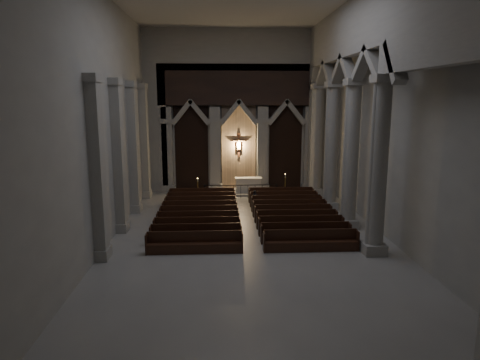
{
  "coord_description": "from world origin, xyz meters",
  "views": [
    {
      "loc": [
        -1.58,
        -20.83,
        7.02
      ],
      "look_at": [
        -0.35,
        3.0,
        2.45
      ],
      "focal_mm": 32.0,
      "sensor_mm": 36.0,
      "label": 1
    }
  ],
  "objects": [
    {
      "name": "pews",
      "position": [
        0.0,
        2.83,
        0.32
      ],
      "size": [
        9.85,
        10.11,
        0.99
      ],
      "color": "black",
      "rests_on": "ground"
    },
    {
      "name": "altar_rail",
      "position": [
        0.0,
        8.77,
        0.68
      ],
      "size": [
        5.2,
        0.09,
        1.02
      ],
      "color": "black",
      "rests_on": "ground"
    },
    {
      "name": "worshipper",
      "position": [
        0.81,
        6.37,
        0.55
      ],
      "size": [
        0.47,
        0.4,
        1.1
      ],
      "primitive_type": "imported",
      "rotation": [
        0.0,
        0.0,
        0.39
      ],
      "color": "black",
      "rests_on": "ground"
    },
    {
      "name": "candle_stand_left",
      "position": [
        -3.04,
        8.88,
        0.41
      ],
      "size": [
        0.25,
        0.25,
        1.49
      ],
      "color": "#A48D32",
      "rests_on": "ground"
    },
    {
      "name": "candle_stand_right",
      "position": [
        3.3,
        9.59,
        0.43
      ],
      "size": [
        0.27,
        0.27,
        1.6
      ],
      "color": "#A48D32",
      "rests_on": "ground"
    },
    {
      "name": "right_arcade",
      "position": [
        5.5,
        1.33,
        7.83
      ],
      "size": [
        1.0,
        24.0,
        12.0
      ],
      "color": "#A39F98",
      "rests_on": "ground"
    },
    {
      "name": "sanctuary_step",
      "position": [
        0.0,
        10.6,
        0.07
      ],
      "size": [
        8.5,
        2.6,
        0.15
      ],
      "primitive_type": "cube",
      "color": "#A39F98",
      "rests_on": "ground"
    },
    {
      "name": "room",
      "position": [
        0.0,
        0.0,
        7.6
      ],
      "size": [
        24.0,
        24.1,
        12.0
      ],
      "color": "#9E9C96",
      "rests_on": "ground"
    },
    {
      "name": "sanctuary_wall",
      "position": [
        0.0,
        11.54,
        6.62
      ],
      "size": [
        14.0,
        0.77,
        12.0
      ],
      "color": "#A39F98",
      "rests_on": "ground"
    },
    {
      "name": "left_pilasters",
      "position": [
        -6.75,
        3.5,
        3.91
      ],
      "size": [
        0.6,
        13.0,
        8.03
      ],
      "color": "#A39F98",
      "rests_on": "ground"
    },
    {
      "name": "altar",
      "position": [
        0.67,
        10.58,
        0.66
      ],
      "size": [
        2.01,
        0.8,
        1.02
      ],
      "color": "beige",
      "rests_on": "sanctuary_step"
    }
  ]
}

